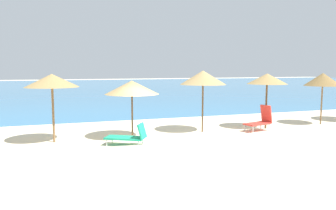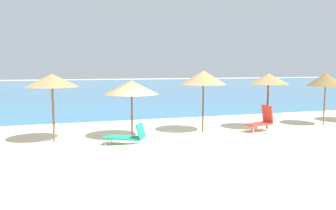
# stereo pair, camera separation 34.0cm
# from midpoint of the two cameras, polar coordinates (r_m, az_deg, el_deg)

# --- Properties ---
(ground_plane) EXTENTS (160.00, 160.00, 0.00)m
(ground_plane) POSITION_cam_midpoint_polar(r_m,az_deg,el_deg) (12.80, -2.24, -7.17)
(ground_plane) COLOR beige
(sea_water) EXTENTS (160.00, 67.85, 0.01)m
(sea_water) POSITION_cam_midpoint_polar(r_m,az_deg,el_deg) (52.63, -14.96, 2.97)
(sea_water) COLOR teal
(sea_water) RESTS_ON ground_plane
(beach_umbrella_3) EXTENTS (2.14, 2.14, 2.79)m
(beach_umbrella_3) POSITION_cam_midpoint_polar(r_m,az_deg,el_deg) (13.96, -20.29, 3.99)
(beach_umbrella_3) COLOR brown
(beach_umbrella_3) RESTS_ON ground_plane
(beach_umbrella_4) EXTENTS (2.32, 2.32, 2.49)m
(beach_umbrella_4) POSITION_cam_midpoint_polar(r_m,az_deg,el_deg) (14.04, -7.02, 3.06)
(beach_umbrella_4) COLOR brown
(beach_umbrella_4) RESTS_ON ground_plane
(beach_umbrella_5) EXTENTS (2.16, 2.16, 2.91)m
(beach_umbrella_5) POSITION_cam_midpoint_polar(r_m,az_deg,el_deg) (15.37, 5.50, 4.78)
(beach_umbrella_5) COLOR brown
(beach_umbrella_5) RESTS_ON ground_plane
(beach_umbrella_6) EXTENTS (1.97, 1.97, 2.75)m
(beach_umbrella_6) POSITION_cam_midpoint_polar(r_m,az_deg,el_deg) (16.85, 16.37, 4.38)
(beach_umbrella_6) COLOR brown
(beach_umbrella_6) RESTS_ON ground_plane
(beach_umbrella_7) EXTENTS (1.92, 1.92, 2.76)m
(beach_umbrella_7) POSITION_cam_midpoint_polar(r_m,az_deg,el_deg) (19.17, 24.97, 4.06)
(beach_umbrella_7) COLOR brown
(beach_umbrella_7) RESTS_ON ground_plane
(lounge_chair_0) EXTENTS (1.69, 1.38, 0.90)m
(lounge_chair_0) POSITION_cam_midpoint_polar(r_m,az_deg,el_deg) (12.89, -7.57, -5.44)
(lounge_chair_0) COLOR #199972
(lounge_chair_0) RESTS_ON ground_plane
(lounge_chair_2) EXTENTS (1.47, 0.91, 1.23)m
(lounge_chair_2) POSITION_cam_midpoint_polar(r_m,az_deg,el_deg) (16.34, 15.28, -2.58)
(lounge_chair_2) COLOR red
(lounge_chair_2) RESTS_ON ground_plane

